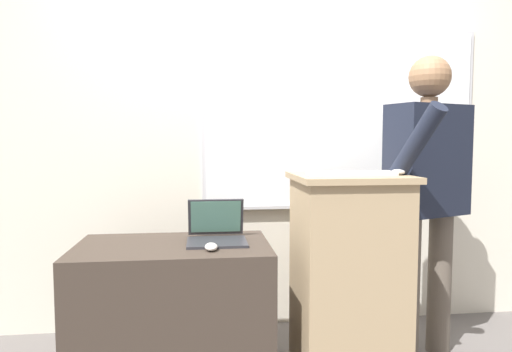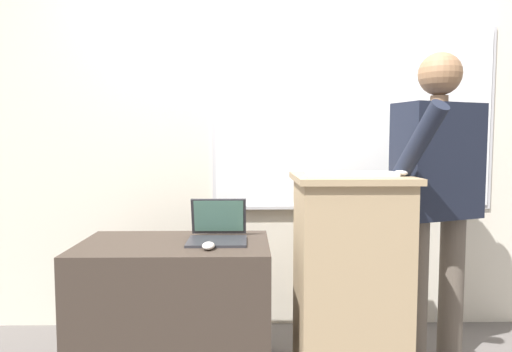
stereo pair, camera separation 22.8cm
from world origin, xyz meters
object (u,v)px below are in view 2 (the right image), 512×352
(wireless_keyboard, at_px, (351,174))
(computer_mouse_by_keyboard, at_px, (401,172))
(laptop, at_px, (218,229))
(side_desk, at_px, (175,309))
(person_presenter, at_px, (437,186))
(lectern_podium, at_px, (349,279))
(computer_mouse_by_laptop, at_px, (208,246))

(wireless_keyboard, xyz_separation_m, computer_mouse_by_keyboard, (0.24, 0.00, 0.01))
(laptop, xyz_separation_m, computer_mouse_by_keyboard, (0.89, -0.20, 0.31))
(side_desk, xyz_separation_m, laptop, (0.22, 0.06, 0.40))
(laptop, distance_m, wireless_keyboard, 0.74)
(person_presenter, height_order, wireless_keyboard, person_presenter)
(side_desk, height_order, laptop, laptop)
(lectern_podium, xyz_separation_m, person_presenter, (0.49, 0.15, 0.45))
(computer_mouse_by_laptop, height_order, computer_mouse_by_keyboard, computer_mouse_by_keyboard)
(lectern_podium, height_order, side_desk, lectern_podium)
(laptop, distance_m, computer_mouse_by_keyboard, 0.96)
(wireless_keyboard, height_order, computer_mouse_by_keyboard, computer_mouse_by_keyboard)
(lectern_podium, height_order, laptop, lectern_podium)
(person_presenter, xyz_separation_m, laptop, (-1.15, -0.02, -0.22))
(laptop, height_order, wireless_keyboard, wireless_keyboard)
(computer_mouse_by_laptop, bearing_deg, person_presenter, 11.05)
(person_presenter, distance_m, computer_mouse_by_keyboard, 0.35)
(side_desk, xyz_separation_m, wireless_keyboard, (0.87, -0.14, 0.70))
(lectern_podium, distance_m, side_desk, 0.90)
(side_desk, height_order, computer_mouse_by_keyboard, computer_mouse_by_keyboard)
(lectern_podium, height_order, wireless_keyboard, wireless_keyboard)
(computer_mouse_by_keyboard, bearing_deg, person_presenter, 38.99)
(person_presenter, xyz_separation_m, computer_mouse_by_keyboard, (-0.27, -0.22, 0.09))
(computer_mouse_by_keyboard, bearing_deg, wireless_keyboard, -179.19)
(side_desk, xyz_separation_m, person_presenter, (1.37, 0.08, 0.62))
(side_desk, bearing_deg, lectern_podium, -4.74)
(computer_mouse_by_keyboard, bearing_deg, computer_mouse_by_laptop, -179.06)
(person_presenter, bearing_deg, computer_mouse_by_keyboard, -161.73)
(lectern_podium, relative_size, side_desk, 1.08)
(lectern_podium, distance_m, wireless_keyboard, 0.53)
(laptop, xyz_separation_m, wireless_keyboard, (0.65, -0.20, 0.30))
(person_presenter, distance_m, computer_mouse_by_laptop, 1.24)
(lectern_podium, xyz_separation_m, wireless_keyboard, (-0.01, -0.06, 0.53))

